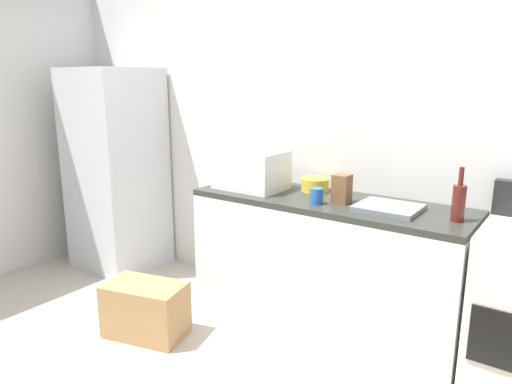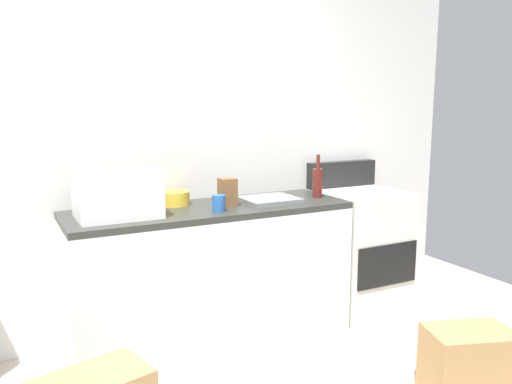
# 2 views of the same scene
# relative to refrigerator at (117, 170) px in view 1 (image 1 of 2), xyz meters

# --- Properties ---
(wall_back) EXTENTS (5.00, 0.10, 2.60)m
(wall_back) POSITION_rel_refrigerator_xyz_m (1.75, 0.40, 0.42)
(wall_back) COLOR silver
(wall_back) RESTS_ON ground_plane
(kitchen_counter) EXTENTS (1.80, 0.60, 0.90)m
(kitchen_counter) POSITION_rel_refrigerator_xyz_m (2.05, 0.05, -0.43)
(kitchen_counter) COLOR silver
(kitchen_counter) RESTS_ON ground_plane
(refrigerator) EXTENTS (0.68, 0.66, 1.75)m
(refrigerator) POSITION_rel_refrigerator_xyz_m (0.00, 0.00, 0.00)
(refrigerator) COLOR silver
(refrigerator) RESTS_ON ground_plane
(microwave) EXTENTS (0.46, 0.34, 0.27)m
(microwave) POSITION_rel_refrigerator_xyz_m (1.46, 0.01, 0.16)
(microwave) COLOR white
(microwave) RESTS_ON kitchen_counter
(sink_basin) EXTENTS (0.36, 0.32, 0.03)m
(sink_basin) POSITION_rel_refrigerator_xyz_m (2.46, 0.02, 0.04)
(sink_basin) COLOR slate
(sink_basin) RESTS_ON kitchen_counter
(wine_bottle) EXTENTS (0.07, 0.07, 0.30)m
(wine_bottle) POSITION_rel_refrigerator_xyz_m (2.85, 0.01, 0.13)
(wine_bottle) COLOR #591E19
(wine_bottle) RESTS_ON kitchen_counter
(coffee_mug) EXTENTS (0.08, 0.08, 0.10)m
(coffee_mug) POSITION_rel_refrigerator_xyz_m (2.05, -0.10, 0.07)
(coffee_mug) COLOR #2659A5
(coffee_mug) RESTS_ON kitchen_counter
(knife_block) EXTENTS (0.10, 0.10, 0.18)m
(knife_block) POSITION_rel_refrigerator_xyz_m (2.16, 0.02, 0.11)
(knife_block) COLOR brown
(knife_block) RESTS_ON kitchen_counter
(mixing_bowl) EXTENTS (0.19, 0.19, 0.09)m
(mixing_bowl) POSITION_rel_refrigerator_xyz_m (1.87, 0.20, 0.07)
(mixing_bowl) COLOR gold
(mixing_bowl) RESTS_ON kitchen_counter
(cardboard_box_medium) EXTENTS (0.58, 0.43, 0.36)m
(cardboard_box_medium) POSITION_rel_refrigerator_xyz_m (1.15, -0.73, -0.70)
(cardboard_box_medium) COLOR #A37A4C
(cardboard_box_medium) RESTS_ON ground_plane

